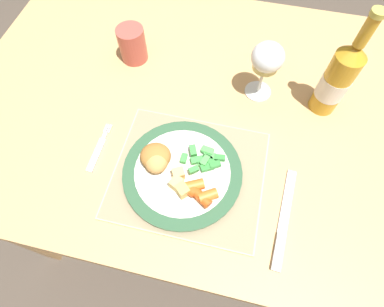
# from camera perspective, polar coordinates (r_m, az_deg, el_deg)

# --- Properties ---
(ground_plane) EXTENTS (6.00, 6.00, 0.00)m
(ground_plane) POSITION_cam_1_polar(r_m,az_deg,el_deg) (1.39, 3.03, -9.52)
(ground_plane) COLOR #4C4238
(dining_table) EXTENTS (1.27, 0.82, 0.74)m
(dining_table) POSITION_cam_1_polar(r_m,az_deg,el_deg) (0.81, 5.17, 5.09)
(dining_table) COLOR tan
(dining_table) RESTS_ON ground
(placemat) EXTENTS (0.31, 0.27, 0.01)m
(placemat) POSITION_cam_1_polar(r_m,az_deg,el_deg) (0.63, -0.62, -3.90)
(placemat) COLOR #CCB789
(placemat) RESTS_ON dining_table
(dinner_plate) EXTENTS (0.25, 0.25, 0.02)m
(dinner_plate) POSITION_cam_1_polar(r_m,az_deg,el_deg) (0.62, -1.83, -3.69)
(dinner_plate) COLOR silver
(dinner_plate) RESTS_ON placemat
(breaded_croquettes) EXTENTS (0.07, 0.08, 0.04)m
(breaded_croquettes) POSITION_cam_1_polar(r_m,az_deg,el_deg) (0.61, -6.89, -0.82)
(breaded_croquettes) COLOR #A87033
(breaded_croquettes) RESTS_ON dinner_plate
(green_beans_pile) EXTENTS (0.09, 0.07, 0.02)m
(green_beans_pile) POSITION_cam_1_polar(r_m,az_deg,el_deg) (0.61, 2.27, -1.04)
(green_beans_pile) COLOR #4CA84C
(green_beans_pile) RESTS_ON dinner_plate
(glazed_carrots) EXTENTS (0.09, 0.06, 0.02)m
(glazed_carrots) POSITION_cam_1_polar(r_m,az_deg,el_deg) (0.58, 0.91, -7.24)
(glazed_carrots) COLOR #CC5119
(glazed_carrots) RESTS_ON dinner_plate
(fork) EXTENTS (0.01, 0.12, 0.01)m
(fork) POSITION_cam_1_polar(r_m,az_deg,el_deg) (0.69, -17.45, 0.48)
(fork) COLOR silver
(fork) RESTS_ON dining_table
(table_knife) EXTENTS (0.03, 0.21, 0.01)m
(table_knife) POSITION_cam_1_polar(r_m,az_deg,el_deg) (0.62, 16.90, -13.14)
(table_knife) COLOR silver
(table_knife) RESTS_ON dining_table
(wine_glass) EXTENTS (0.07, 0.07, 0.15)m
(wine_glass) POSITION_cam_1_polar(r_m,az_deg,el_deg) (0.69, 14.08, 16.90)
(wine_glass) COLOR silver
(wine_glass) RESTS_ON dining_table
(bottle) EXTENTS (0.06, 0.06, 0.26)m
(bottle) POSITION_cam_1_polar(r_m,az_deg,el_deg) (0.72, 25.95, 12.64)
(bottle) COLOR gold
(bottle) RESTS_ON dining_table
(roast_potatoes) EXTENTS (0.05, 0.06, 0.02)m
(roast_potatoes) POSITION_cam_1_polar(r_m,az_deg,el_deg) (0.59, -2.47, -5.62)
(roast_potatoes) COLOR #E5BC66
(roast_potatoes) RESTS_ON dinner_plate
(drinking_cup) EXTENTS (0.07, 0.07, 0.09)m
(drinking_cup) POSITION_cam_1_polar(r_m,az_deg,el_deg) (0.81, -11.33, 19.84)
(drinking_cup) COLOR #B24C42
(drinking_cup) RESTS_ON dining_table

